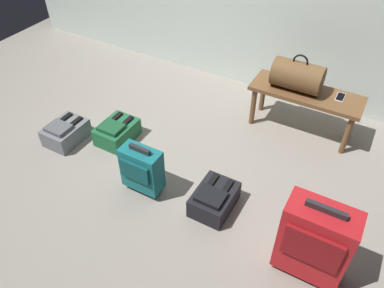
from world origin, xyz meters
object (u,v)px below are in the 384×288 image
(suitcase_upright_red, at_px, (314,241))
(backpack_green, at_px, (117,132))
(bench, at_px, (305,98))
(backpack_grey, at_px, (66,132))
(cell_phone, at_px, (340,97))
(backpack_dark, at_px, (214,199))
(duffel_bag_brown, at_px, (298,76))
(suitcase_small_teal, at_px, (142,169))

(suitcase_upright_red, height_order, backpack_green, suitcase_upright_red)
(bench, xyz_separation_m, backpack_grey, (-1.85, -1.22, -0.27))
(cell_phone, height_order, backpack_grey, cell_phone)
(cell_phone, bearing_deg, backpack_grey, -149.05)
(suitcase_upright_red, xyz_separation_m, backpack_dark, (-0.77, 0.18, -0.24))
(backpack_green, xyz_separation_m, backpack_grey, (-0.41, -0.24, 0.00))
(duffel_bag_brown, relative_size, backpack_dark, 1.16)
(backpack_grey, bearing_deg, cell_phone, 30.95)
(backpack_dark, bearing_deg, duffel_bag_brown, 82.37)
(cell_phone, bearing_deg, bench, -169.25)
(duffel_bag_brown, height_order, backpack_grey, duffel_bag_brown)
(suitcase_upright_red, relative_size, backpack_green, 1.73)
(bench, bearing_deg, backpack_grey, -146.49)
(cell_phone, distance_m, backpack_dark, 1.47)
(cell_phone, distance_m, suitcase_small_teal, 1.84)
(backpack_green, xyz_separation_m, backpack_dark, (1.15, -0.28, 0.00))
(cell_phone, xyz_separation_m, backpack_green, (-1.72, -1.04, -0.34))
(cell_phone, relative_size, backpack_dark, 0.38)
(suitcase_upright_red, height_order, backpack_dark, suitcase_upright_red)
(bench, bearing_deg, backpack_dark, -102.59)
(suitcase_small_teal, bearing_deg, suitcase_upright_red, -2.84)
(backpack_dark, bearing_deg, backpack_green, 166.29)
(backpack_grey, bearing_deg, backpack_dark, -1.53)
(duffel_bag_brown, height_order, cell_phone, duffel_bag_brown)
(duffel_bag_brown, xyz_separation_m, suitcase_small_teal, (-0.75, -1.38, -0.33))
(suitcase_small_teal, bearing_deg, bench, 58.05)
(bench, bearing_deg, backpack_green, -145.63)
(duffel_bag_brown, bearing_deg, cell_phone, 7.72)
(bench, distance_m, suitcase_small_teal, 1.63)
(backpack_green, bearing_deg, bench, 34.37)
(bench, xyz_separation_m, duffel_bag_brown, (-0.11, -0.00, 0.20))
(suitcase_small_teal, height_order, backpack_grey, suitcase_small_teal)
(bench, distance_m, backpack_green, 1.76)
(suitcase_small_teal, xyz_separation_m, backpack_dark, (0.58, 0.12, -0.15))
(suitcase_upright_red, bearing_deg, cell_phone, 97.97)
(bench, distance_m, backpack_grey, 2.23)
(suitcase_upright_red, height_order, suitcase_small_teal, suitcase_upright_red)
(bench, xyz_separation_m, backpack_dark, (-0.28, -1.26, -0.27))
(duffel_bag_brown, xyz_separation_m, backpack_grey, (-1.73, -1.22, -0.47))
(bench, distance_m, suitcase_upright_red, 1.53)
(duffel_bag_brown, bearing_deg, backpack_green, -143.41)
(backpack_green, distance_m, backpack_dark, 1.19)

